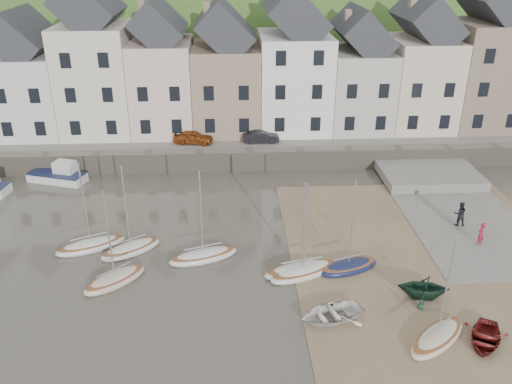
{
  "coord_description": "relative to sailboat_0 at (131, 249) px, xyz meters",
  "views": [
    {
      "loc": [
        -1.7,
        -26.5,
        18.5
      ],
      "look_at": [
        0.0,
        6.0,
        3.0
      ],
      "focal_mm": 37.49,
      "sensor_mm": 36.0,
      "label": 1
    }
  ],
  "objects": [
    {
      "name": "ground",
      "position": [
        8.28,
        -3.61,
        -0.27
      ],
      "size": [
        160.0,
        160.0,
        0.0
      ],
      "primitive_type": "plane",
      "color": "#454136",
      "rests_on": "ground"
    },
    {
      "name": "quay_land",
      "position": [
        8.28,
        28.39,
        0.48
      ],
      "size": [
        90.0,
        30.0,
        1.5
      ],
      "primitive_type": "cube",
      "color": "#385321",
      "rests_on": "ground"
    },
    {
      "name": "quay_street",
      "position": [
        8.28,
        16.89,
        1.28
      ],
      "size": [
        70.0,
        7.0,
        0.1
      ],
      "primitive_type": "cube",
      "color": "slate",
      "rests_on": "quay_land"
    },
    {
      "name": "seawall",
      "position": [
        8.28,
        13.39,
        0.63
      ],
      "size": [
        70.0,
        1.2,
        1.8
      ],
      "primitive_type": "cube",
      "color": "slate",
      "rests_on": "ground"
    },
    {
      "name": "beach",
      "position": [
        19.28,
        -3.61,
        -0.24
      ],
      "size": [
        18.0,
        26.0,
        0.06
      ],
      "primitive_type": "cube",
      "color": "brown",
      "rests_on": "ground"
    },
    {
      "name": "slipway",
      "position": [
        23.28,
        4.39,
        -0.21
      ],
      "size": [
        8.0,
        18.0,
        0.12
      ],
      "primitive_type": "cube",
      "color": "slate",
      "rests_on": "ground"
    },
    {
      "name": "hillside",
      "position": [
        3.28,
        56.39,
        -18.26
      ],
      "size": [
        134.4,
        84.0,
        84.0
      ],
      "color": "#385321",
      "rests_on": "ground"
    },
    {
      "name": "townhouse_terrace",
      "position": [
        10.04,
        20.39,
        7.06
      ],
      "size": [
        61.05,
        8.0,
        13.93
      ],
      "color": "white",
      "rests_on": "quay_land"
    },
    {
      "name": "sailboat_0",
      "position": [
        0.0,
        0.0,
        0.0
      ],
      "size": [
        4.23,
        3.56,
        6.32
      ],
      "color": "silver",
      "rests_on": "ground"
    },
    {
      "name": "sailboat_1",
      "position": [
        -2.69,
        0.56,
        -0.0
      ],
      "size": [
        4.75,
        3.28,
        6.32
      ],
      "color": "silver",
      "rests_on": "ground"
    },
    {
      "name": "sailboat_2",
      "position": [
        -0.39,
        -3.44,
        0.0
      ],
      "size": [
        4.02,
        3.81,
        6.32
      ],
      "color": "#C3B69C",
      "rests_on": "ground"
    },
    {
      "name": "sailboat_3",
      "position": [
        4.74,
        -1.1,
        -0.0
      ],
      "size": [
        4.73,
        2.88,
        6.32
      ],
      "color": "silver",
      "rests_on": "ground"
    },
    {
      "name": "sailboat_4",
      "position": [
        10.76,
        -3.0,
        -0.0
      ],
      "size": [
        4.96,
        2.59,
        6.32
      ],
      "color": "silver",
      "rests_on": "ground"
    },
    {
      "name": "sailboat_5",
      "position": [
        13.7,
        -2.81,
        0.0
      ],
      "size": [
        4.2,
        2.74,
        6.32
      ],
      "color": "#141C41",
      "rests_on": "ground"
    },
    {
      "name": "sailboat_6",
      "position": [
        10.9,
        -3.19,
        -0.0
      ],
      "size": [
        4.82,
        3.22,
        6.32
      ],
      "color": "silver",
      "rests_on": "ground"
    },
    {
      "name": "sailboat_7",
      "position": [
        16.84,
        -9.43,
        -0.0
      ],
      "size": [
        4.28,
        3.91,
        6.32
      ],
      "color": "#C3B69C",
      "rests_on": "ground"
    },
    {
      "name": "motorboat_2",
      "position": [
        -7.77,
        11.67,
        0.32
      ],
      "size": [
        5.12,
        3.16,
        1.7
      ],
      "color": "silver",
      "rests_on": "ground"
    },
    {
      "name": "rowboat_white",
      "position": [
        11.78,
        -7.46,
        0.16
      ],
      "size": [
        4.07,
        3.41,
        0.72
      ],
      "primitive_type": "imported",
      "rotation": [
        0.0,
        0.0,
        -1.27
      ],
      "color": "white",
      "rests_on": "beach"
    },
    {
      "name": "rowboat_green",
      "position": [
        17.28,
        -5.88,
        0.54
      ],
      "size": [
        3.22,
        2.92,
        1.48
      ],
      "primitive_type": "imported",
      "rotation": [
        0.0,
        0.0,
        -1.76
      ],
      "color": "#173425",
      "rests_on": "beach"
    },
    {
      "name": "rowboat_red",
      "position": [
        19.14,
        -9.72,
        0.11
      ],
      "size": [
        3.4,
        3.72,
        0.63
      ],
      "primitive_type": "imported",
      "rotation": [
        0.0,
        0.0,
        -0.52
      ],
      "color": "maroon",
      "rests_on": "beach"
    },
    {
      "name": "person_red",
      "position": [
        23.0,
        -0.35,
        0.65
      ],
      "size": [
        0.7,
        0.64,
        1.6
      ],
      "primitive_type": "imported",
      "rotation": [
        0.0,
        0.0,
        3.71
      ],
      "color": "maroon",
      "rests_on": "slipway"
    },
    {
      "name": "person_dark",
      "position": [
        22.62,
        2.26,
        0.75
      ],
      "size": [
        0.97,
        0.82,
        1.79
      ],
      "primitive_type": "imported",
      "rotation": [
        0.0,
        0.0,
        2.97
      ],
      "color": "black",
      "rests_on": "slipway"
    },
    {
      "name": "car_left",
      "position": [
        3.3,
        15.89,
        1.94
      ],
      "size": [
        3.72,
        1.96,
        1.21
      ],
      "primitive_type": "imported",
      "rotation": [
        0.0,
        0.0,
        1.41
      ],
      "color": "brown",
      "rests_on": "quay_street"
    },
    {
      "name": "car_right",
      "position": [
        9.45,
        15.89,
        1.88
      ],
      "size": [
        3.3,
        1.2,
        1.08
      ],
      "primitive_type": "imported",
      "rotation": [
        0.0,
        0.0,
        1.59
      ],
      "color": "black",
      "rests_on": "quay_street"
    }
  ]
}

